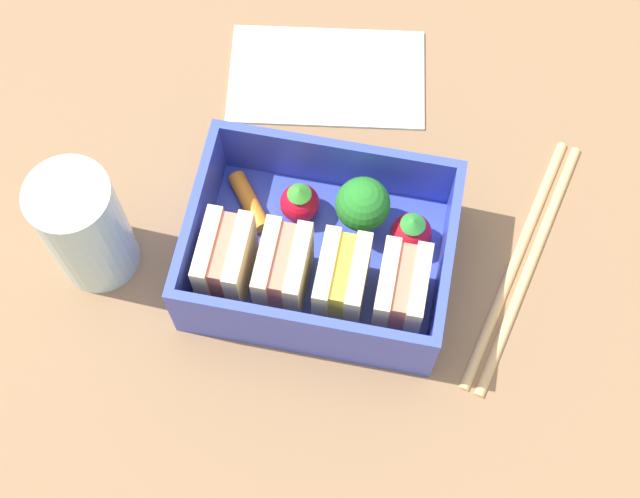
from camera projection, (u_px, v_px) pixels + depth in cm
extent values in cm
cube|color=olive|center=(320.00, 271.00, 60.16)|extent=(120.00, 120.00, 2.00)
cube|color=#374AC3|center=(320.00, 262.00, 58.70)|extent=(16.45, 12.42, 1.20)
cube|color=#374AC3|center=(301.00, 331.00, 53.59)|extent=(16.45, 0.60, 4.82)
cube|color=#374AC3|center=(337.00, 163.00, 58.31)|extent=(16.45, 0.60, 4.82)
cube|color=#374AC3|center=(445.00, 265.00, 55.34)|extent=(0.60, 11.22, 4.82)
cube|color=#374AC3|center=(198.00, 222.00, 56.56)|extent=(0.60, 11.22, 4.82)
cube|color=beige|center=(416.00, 295.00, 54.29)|extent=(0.96, 4.78, 5.28)
cube|color=#D87259|center=(401.00, 292.00, 54.36)|extent=(0.96, 4.40, 4.86)
cube|color=beige|center=(385.00, 289.00, 54.44)|extent=(0.96, 4.78, 5.28)
cube|color=beige|center=(357.00, 284.00, 54.57)|extent=(0.96, 4.78, 5.28)
cube|color=yellow|center=(342.00, 281.00, 54.64)|extent=(0.96, 4.40, 4.86)
cube|color=beige|center=(327.00, 279.00, 54.72)|extent=(0.96, 4.78, 5.28)
cube|color=beige|center=(299.00, 274.00, 54.85)|extent=(0.96, 4.78, 5.28)
cube|color=#D87259|center=(284.00, 271.00, 54.93)|extent=(0.96, 4.40, 4.86)
cube|color=beige|center=(268.00, 268.00, 55.00)|extent=(0.96, 4.78, 5.28)
cube|color=beige|center=(241.00, 263.00, 55.14)|extent=(0.96, 4.78, 5.28)
cube|color=#D87259|center=(226.00, 261.00, 55.21)|extent=(0.96, 4.40, 4.86)
cube|color=beige|center=(211.00, 258.00, 55.28)|extent=(0.96, 4.78, 5.28)
sphere|color=red|center=(411.00, 233.00, 57.39)|extent=(2.71, 2.71, 2.71)
cone|color=#2E8731|center=(413.00, 222.00, 55.88)|extent=(1.62, 1.62, 0.60)
cylinder|color=#98BB5B|center=(361.00, 219.00, 58.32)|extent=(1.24, 1.24, 1.80)
sphere|color=#237825|center=(363.00, 204.00, 56.37)|extent=(3.54, 3.54, 3.54)
sphere|color=red|center=(300.00, 203.00, 58.33)|extent=(2.62, 2.62, 2.62)
cone|color=#398F2E|center=(299.00, 192.00, 56.86)|extent=(1.57, 1.57, 0.60)
cylinder|color=orange|center=(249.00, 202.00, 59.19)|extent=(3.54, 4.17, 1.17)
cylinder|color=tan|center=(531.00, 264.00, 58.92)|extent=(5.34, 19.14, 0.70)
cylinder|color=tan|center=(517.00, 258.00, 59.09)|extent=(5.34, 19.14, 0.70)
cylinder|color=silver|center=(85.00, 228.00, 55.29)|extent=(5.23, 5.23, 9.21)
cube|color=silver|center=(327.00, 76.00, 65.19)|extent=(15.38, 10.53, 0.40)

